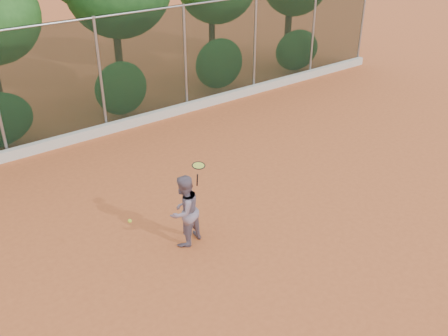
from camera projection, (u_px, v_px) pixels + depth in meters
ground at (252, 237)px, 10.67m from camera, size 80.00×80.00×0.00m
concrete_curb at (109, 128)px, 15.36m from camera, size 24.00×0.20×0.30m
tennis_player at (184, 211)px, 10.13m from camera, size 0.91×0.79×1.57m
chainlink_fence at (100, 73)px, 14.67m from camera, size 24.09×0.09×3.50m
tennis_racket at (198, 167)px, 9.67m from camera, size 0.31×0.31×0.51m
tennis_ball_in_flight at (130, 221)px, 8.94m from camera, size 0.07×0.07×0.07m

